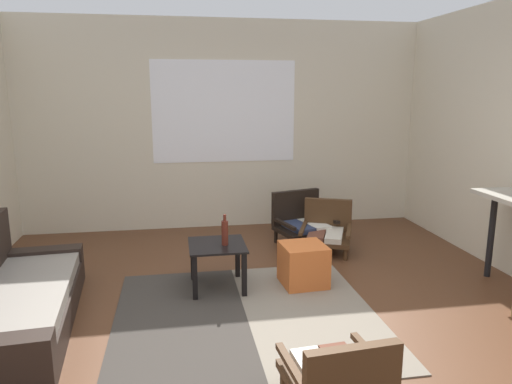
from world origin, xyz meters
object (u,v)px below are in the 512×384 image
object	(u,v)px
armchair_corner	(326,229)
ottoman_orange	(303,265)
armchair_striped_foreground	(339,376)
glass_bottle	(225,232)
coffee_table	(217,254)
couch	(9,302)
armchair_by_window	(302,220)

from	to	relation	value
armchair_corner	ottoman_orange	bearing A→B (deg)	-119.18
armchair_striped_foreground	glass_bottle	world-z (taller)	glass_bottle
coffee_table	armchair_corner	xyz separation A→B (m)	(1.34, 0.90, -0.10)
ottoman_orange	glass_bottle	distance (m)	0.81
armchair_corner	couch	bearing A→B (deg)	-154.64
armchair_corner	armchair_striped_foreground	bearing A→B (deg)	-106.50
armchair_by_window	armchair_striped_foreground	bearing A→B (deg)	-101.11
coffee_table	armchair_corner	size ratio (longest dim) A/B	0.72
armchair_by_window	armchair_corner	xyz separation A→B (m)	(0.22, -0.29, -0.04)
couch	armchair_corner	world-z (taller)	couch
armchair_striped_foreground	couch	bearing A→B (deg)	147.97
ottoman_orange	armchair_by_window	bearing A→B (deg)	75.77
glass_bottle	armchair_striped_foreground	bearing A→B (deg)	-76.22
armchair_by_window	armchair_striped_foreground	world-z (taller)	armchair_by_window
coffee_table	armchair_by_window	size ratio (longest dim) A/B	0.72
couch	ottoman_orange	xyz separation A→B (m)	(2.44, 0.45, -0.03)
armchair_by_window	glass_bottle	distance (m)	1.63
coffee_table	glass_bottle	bearing A→B (deg)	-22.70
couch	glass_bottle	bearing A→B (deg)	15.76
ottoman_orange	couch	bearing A→B (deg)	-169.48
couch	coffee_table	size ratio (longest dim) A/B	3.63
armchair_corner	glass_bottle	distance (m)	1.60
armchair_striped_foreground	ottoman_orange	size ratio (longest dim) A/B	1.47
armchair_by_window	ottoman_orange	distance (m)	1.29
armchair_striped_foreground	armchair_by_window	bearing A→B (deg)	78.89
armchair_by_window	armchair_corner	size ratio (longest dim) A/B	1.01
armchair_corner	glass_bottle	xyz separation A→B (m)	(-1.27, -0.93, 0.31)
couch	armchair_by_window	size ratio (longest dim) A/B	2.60
couch	armchair_by_window	bearing A→B (deg)	31.60
coffee_table	armchair_striped_foreground	distance (m)	1.94
armchair_corner	ottoman_orange	world-z (taller)	armchair_corner
armchair_striped_foreground	glass_bottle	bearing A→B (deg)	103.78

